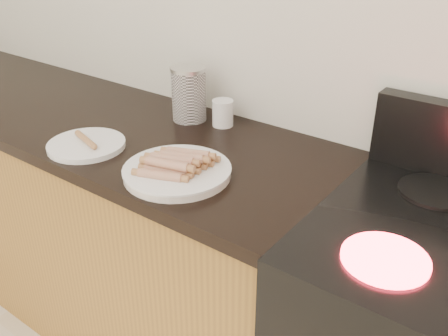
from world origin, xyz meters
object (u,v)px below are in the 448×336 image
Objects in this scene: canister at (189,94)px; mug at (223,113)px; side_plate at (86,145)px; main_plate at (177,173)px.

canister is 0.14m from mug.
mug is at bearing 59.46° from side_plate.
side_plate is at bearing -106.16° from canister.
canister reaches higher than side_plate.
main_plate is 0.42m from canister.
main_plate is 3.33× the size of mug.
main_plate is 0.38m from mug.
canister is 2.10× the size of mug.
mug is (0.12, 0.03, -0.05)m from canister.
mug reaches higher than main_plate.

